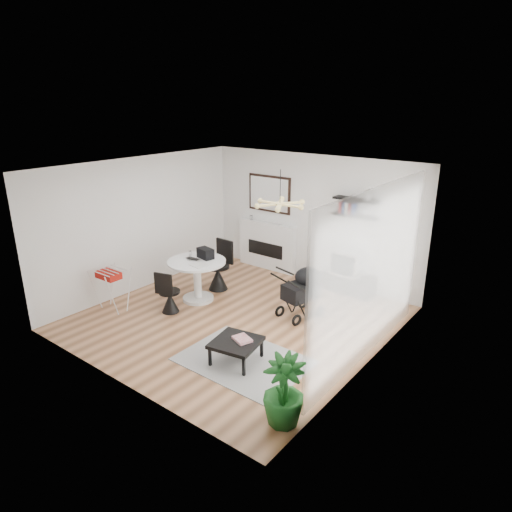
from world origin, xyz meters
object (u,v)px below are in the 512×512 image
Objects in this scene: tv_console at (349,283)px; dining_table at (197,274)px; crt_tv at (348,262)px; drying_rack at (112,289)px; fireplace at (267,240)px; potted_plant at (284,391)px; coffee_table at (236,343)px; stroller at (303,294)px.

tv_console is 0.95× the size of dining_table.
crt_tv is 4.61m from drying_rack.
fireplace reaches higher than potted_plant.
coffee_table is (-0.09, -3.40, -0.34)m from crt_tv.
stroller is 1.30× the size of coffee_table.
drying_rack reaches higher than coffee_table.
fireplace reaches higher than crt_tv.
tv_console is 1.16× the size of potted_plant.
fireplace is 2.11m from crt_tv.
stroller reaches higher than dining_table.
coffee_table is at bearing -31.62° from dining_table.
potted_plant is (1.20, -4.10, 0.26)m from tv_console.
stroller is (-0.14, -1.47, -0.22)m from crt_tv.
dining_table reaches higher than coffee_table.
tv_console is 0.46m from crt_tv.
crt_tv is 0.52× the size of dining_table.
potted_plant is at bearing -30.07° from dining_table.
potted_plant reaches higher than tv_console.
potted_plant is (1.33, -0.70, 0.14)m from coffee_table.
stroller is at bearing 91.47° from coffee_table.
stroller is (1.98, 0.68, -0.11)m from dining_table.
coffee_table is (2.02, -3.53, -0.37)m from fireplace.
fireplace is 2.21m from tv_console.
dining_table is (-0.01, -2.27, -0.14)m from fireplace.
coffee_table is (0.05, -1.93, -0.12)m from stroller.
drying_rack is at bearing 171.14° from potted_plant.
potted_plant is (3.35, -4.22, -0.23)m from fireplace.
stroller is 1.10× the size of potted_plant.
potted_plant is (4.32, -0.67, 0.04)m from drying_rack.
crt_tv is 3.03m from dining_table.
fireplace reaches higher than stroller.
crt_tv is 0.74× the size of drying_rack.
crt_tv is at bearing 47.04° from drying_rack.
crt_tv reaches higher than drying_rack.
stroller is at bearing 32.63° from drying_rack.
fireplace is at bearing 73.69° from drying_rack.
stroller is 2.97m from potted_plant.
drying_rack is at bearing -105.27° from fireplace.
tv_console is 4.64m from drying_rack.
stroller is at bearing -39.00° from fireplace.
tv_console is 1.05× the size of stroller.
potted_plant is (3.36, -1.95, -0.08)m from dining_table.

